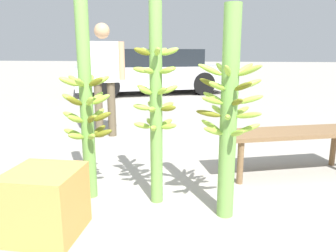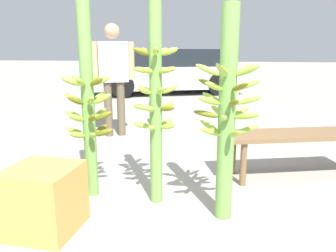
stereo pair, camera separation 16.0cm
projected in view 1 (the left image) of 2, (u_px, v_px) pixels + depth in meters
name	position (u px, v px, depth m)	size (l,w,h in m)	color
ground_plane	(148.00, 216.00, 2.52)	(80.00, 80.00, 0.00)	#9E998E
banana_stalk_left	(86.00, 103.00, 2.68)	(0.43, 0.42, 1.68)	#6B9E47
banana_stalk_center	(156.00, 102.00, 2.58)	(0.37, 0.37, 1.60)	#6B9E47
banana_stalk_right	(229.00, 112.00, 2.36)	(0.48, 0.48, 1.56)	#6B9E47
vendor_person	(104.00, 71.00, 4.68)	(0.60, 0.36, 1.62)	brown
market_bench	(292.00, 137.00, 3.31)	(1.54, 0.88, 0.46)	brown
parked_car	(153.00, 72.00, 9.83)	(4.78, 3.40, 1.30)	#B7B7BC
produce_crate	(45.00, 203.00, 2.22)	(0.46, 0.46, 0.46)	#C69347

